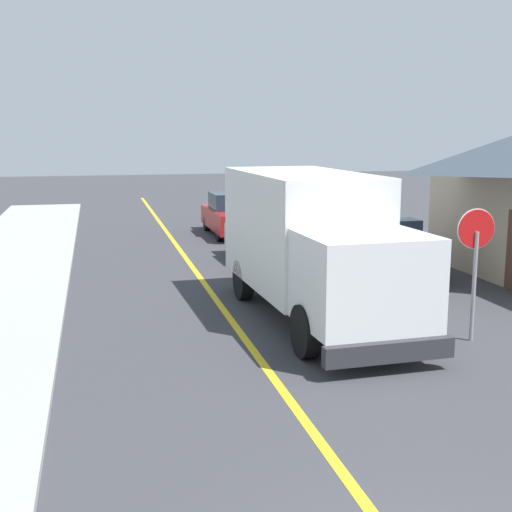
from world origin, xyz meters
name	(u,v)px	position (x,y,z in m)	size (l,w,h in m)	color
centre_line_yellow	(231,320)	(0.00, 10.00, 0.00)	(0.16, 56.00, 0.01)	gold
box_truck	(312,239)	(1.80, 9.88, 1.77)	(2.70, 7.27, 3.20)	silver
parked_car_near	(268,238)	(2.41, 16.16, 0.79)	(1.98, 4.47, 1.67)	#B7B7BC
parked_car_mid	(232,215)	(2.47, 22.15, 0.79)	(1.83, 4.41, 1.67)	maroon
parked_van_across	(380,247)	(5.20, 13.87, 0.79)	(1.87, 4.43, 1.67)	silver
stop_sign	(475,249)	(4.37, 7.49, 1.86)	(0.80, 0.10, 2.65)	gray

